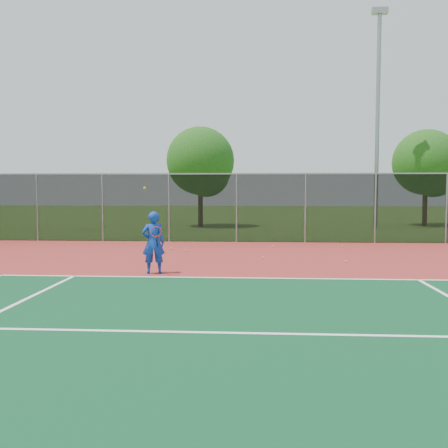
# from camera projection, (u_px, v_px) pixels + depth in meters

# --- Properties ---
(ground) EXTENTS (120.00, 120.00, 0.00)m
(ground) POSITION_uv_depth(u_px,v_px,m) (365.00, 308.00, 9.87)
(ground) COLOR #39631C
(ground) RESTS_ON ground
(court_apron) EXTENTS (30.00, 20.00, 0.02)m
(court_apron) POSITION_uv_depth(u_px,v_px,m) (347.00, 287.00, 11.86)
(court_apron) COLOR maroon
(court_apron) RESTS_ON ground
(fence_back) EXTENTS (30.00, 0.06, 3.03)m
(fence_back) POSITION_uv_depth(u_px,v_px,m) (305.00, 207.00, 21.70)
(fence_back) COLOR black
(fence_back) RESTS_ON court_apron
(tennis_player) EXTENTS (0.70, 0.68, 2.39)m
(tennis_player) POSITION_uv_depth(u_px,v_px,m) (153.00, 242.00, 13.71)
(tennis_player) COLOR #1239AF
(tennis_player) RESTS_ON court_apron
(practice_ball_0) EXTENTS (0.07, 0.07, 0.07)m
(practice_ball_0) POSITION_uv_depth(u_px,v_px,m) (342.00, 246.00, 20.17)
(practice_ball_0) COLOR gold
(practice_ball_0) RESTS_ON court_apron
(practice_ball_2) EXTENTS (0.07, 0.07, 0.07)m
(practice_ball_2) POSITION_uv_depth(u_px,v_px,m) (273.00, 246.00, 19.97)
(practice_ball_2) COLOR gold
(practice_ball_2) RESTS_ON court_apron
(practice_ball_3) EXTENTS (0.07, 0.07, 0.07)m
(practice_ball_3) POSITION_uv_depth(u_px,v_px,m) (186.00, 250.00, 18.69)
(practice_ball_3) COLOR gold
(practice_ball_3) RESTS_ON court_apron
(practice_ball_4) EXTENTS (0.07, 0.07, 0.07)m
(practice_ball_4) POSITION_uv_depth(u_px,v_px,m) (171.00, 249.00, 19.22)
(practice_ball_4) COLOR gold
(practice_ball_4) RESTS_ON court_apron
(practice_ball_5) EXTENTS (0.07, 0.07, 0.07)m
(practice_ball_5) POSITION_uv_depth(u_px,v_px,m) (346.00, 261.00, 15.84)
(practice_ball_5) COLOR gold
(practice_ball_5) RESTS_ON court_apron
(practice_ball_6) EXTENTS (0.07, 0.07, 0.07)m
(practice_ball_6) POSITION_uv_depth(u_px,v_px,m) (263.00, 258.00, 16.69)
(practice_ball_6) COLOR gold
(practice_ball_6) RESTS_ON court_apron
(floodlight_n) EXTENTS (0.90, 0.40, 12.81)m
(floodlight_n) POSITION_uv_depth(u_px,v_px,m) (378.00, 106.00, 29.18)
(floodlight_n) COLOR gray
(floodlight_n) RESTS_ON ground
(tree_back_left) EXTENTS (4.24, 4.24, 6.23)m
(tree_back_left) POSITION_uv_depth(u_px,v_px,m) (202.00, 164.00, 31.04)
(tree_back_left) COLOR #3C2815
(tree_back_left) RESTS_ON ground
(tree_back_mid) EXTENTS (4.19, 4.19, 6.15)m
(tree_back_mid) POSITION_uv_depth(u_px,v_px,m) (428.00, 165.00, 31.73)
(tree_back_mid) COLOR #3C2815
(tree_back_mid) RESTS_ON ground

